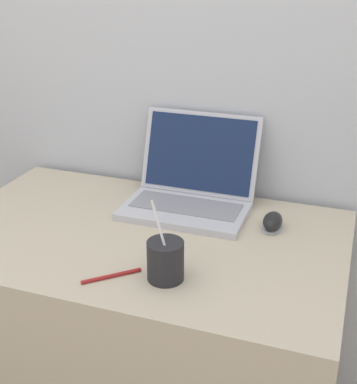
{
  "coord_description": "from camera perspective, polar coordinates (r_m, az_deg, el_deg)",
  "views": [
    {
      "loc": [
        0.52,
        -0.83,
        1.38
      ],
      "look_at": [
        0.07,
        0.44,
        0.79
      ],
      "focal_mm": 50.0,
      "sensor_mm": 36.0,
      "label": 1
    }
  ],
  "objects": [
    {
      "name": "laptop",
      "position": [
        1.57,
        1.32,
        0.56
      ],
      "size": [
        0.36,
        0.3,
        0.26
      ],
      "color": "silver",
      "rests_on": "desk"
    },
    {
      "name": "desk",
      "position": [
        1.64,
        -3.79,
        -15.28
      ],
      "size": [
        1.09,
        0.67,
        0.7
      ],
      "color": "beige",
      "rests_on": "ground_plane"
    },
    {
      "name": "computer_mouse",
      "position": [
        1.48,
        10.0,
        -3.16
      ],
      "size": [
        0.06,
        0.09,
        0.04
      ],
      "color": "#B2B2B7",
      "rests_on": "desk"
    },
    {
      "name": "pen",
      "position": [
        1.26,
        -7.17,
        -8.87
      ],
      "size": [
        0.11,
        0.1,
        0.01
      ],
      "color": "#A51E1E",
      "rests_on": "desk"
    },
    {
      "name": "wall_back",
      "position": [
        1.63,
        0.79,
        19.1
      ],
      "size": [
        7.0,
        0.04,
        2.5
      ],
      "color": "silver",
      "rests_on": "ground_plane"
    },
    {
      "name": "drink_cup",
      "position": [
        1.23,
        -1.4,
        -7.23
      ],
      "size": [
        0.09,
        0.09,
        0.2
      ],
      "color": "#232326",
      "rests_on": "desk"
    }
  ]
}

